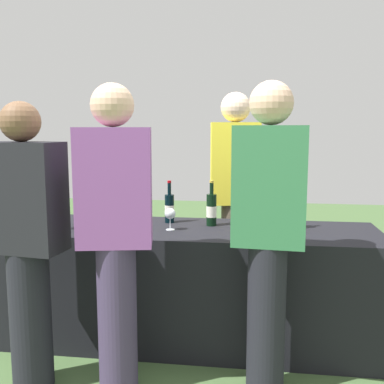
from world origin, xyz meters
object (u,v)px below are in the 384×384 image
at_px(guest_0, 26,239).
at_px(wine_glass_4, 269,219).
at_px(wine_glass_3, 170,214).
at_px(wine_glass_2, 99,215).
at_px(guest_1, 115,229).
at_px(wine_bottle_0, 112,205).
at_px(server_pouring, 235,191).
at_px(wine_bottle_2, 211,209).
at_px(guest_2, 268,228).
at_px(wine_bottle_3, 291,211).
at_px(wine_bottle_1, 169,208).
at_px(wine_glass_1, 83,215).
at_px(wine_glass_0, 62,213).

bearing_deg(guest_0, wine_glass_4, 29.45).
distance_m(wine_glass_3, wine_glass_4, 0.66).
xyz_separation_m(wine_glass_2, wine_glass_4, (1.14, -0.06, 0.01)).
xyz_separation_m(wine_glass_2, guest_1, (0.30, -0.59, 0.04)).
relative_size(wine_bottle_0, server_pouring, 0.19).
bearing_deg(wine_glass_3, wine_bottle_2, 33.82).
bearing_deg(wine_bottle_0, guest_0, -104.34).
bearing_deg(guest_2, wine_glass_2, 161.05).
relative_size(wine_bottle_3, guest_0, 0.20).
distance_m(wine_glass_2, wine_glass_3, 0.49).
bearing_deg(guest_2, wine_glass_4, 92.05).
height_order(wine_bottle_2, guest_1, guest_1).
distance_m(wine_bottle_1, wine_glass_3, 0.24).
relative_size(wine_bottle_1, server_pouring, 0.17).
bearing_deg(guest_2, wine_glass_1, 166.27).
relative_size(wine_glass_0, wine_glass_3, 1.02).
height_order(wine_glass_0, guest_1, guest_1).
bearing_deg(wine_bottle_0, guest_1, -71.02).
xyz_separation_m(wine_bottle_2, guest_1, (-0.45, -0.78, 0.02)).
relative_size(wine_bottle_1, guest_2, 0.18).
relative_size(wine_bottle_3, wine_glass_3, 2.16).
bearing_deg(wine_glass_1, wine_glass_2, 48.29).
bearing_deg(wine_bottle_3, server_pouring, 126.84).
bearing_deg(wine_glass_0, guest_2, -17.58).
bearing_deg(wine_bottle_0, wine_glass_3, -24.83).
bearing_deg(wine_bottle_3, guest_2, -104.58).
distance_m(guest_0, guest_1, 0.51).
height_order(wine_glass_0, guest_0, guest_0).
xyz_separation_m(wine_bottle_1, wine_glass_1, (-0.52, -0.35, 0.00)).
bearing_deg(guest_2, server_pouring, 105.62).
bearing_deg(wine_glass_0, wine_glass_2, 14.04).
bearing_deg(wine_bottle_3, wine_bottle_1, 174.43).
height_order(server_pouring, guest_0, server_pouring).
xyz_separation_m(guest_0, guest_2, (1.32, 0.12, 0.08)).
height_order(wine_glass_0, server_pouring, server_pouring).
bearing_deg(guest_2, wine_bottle_1, 137.00).
bearing_deg(guest_0, wine_bottle_3, 34.76).
bearing_deg(guest_1, wine_bottle_3, 26.51).
bearing_deg(wine_bottle_3, wine_bottle_0, 177.12).
relative_size(wine_glass_2, guest_0, 0.08).
distance_m(wine_bottle_3, guest_2, 0.69).
height_order(wine_bottle_0, wine_bottle_3, wine_bottle_0).
distance_m(wine_glass_1, server_pouring, 1.26).
bearing_deg(server_pouring, wine_bottle_1, 38.06).
relative_size(guest_0, guest_1, 0.95).
xyz_separation_m(wine_bottle_3, wine_glass_1, (-1.37, -0.27, -0.01)).
distance_m(wine_bottle_1, guest_0, 1.08).
bearing_deg(wine_glass_3, wine_glass_2, -177.45).
relative_size(wine_glass_3, guest_2, 0.09).
xyz_separation_m(wine_glass_0, guest_0, (0.03, -0.55, -0.04)).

